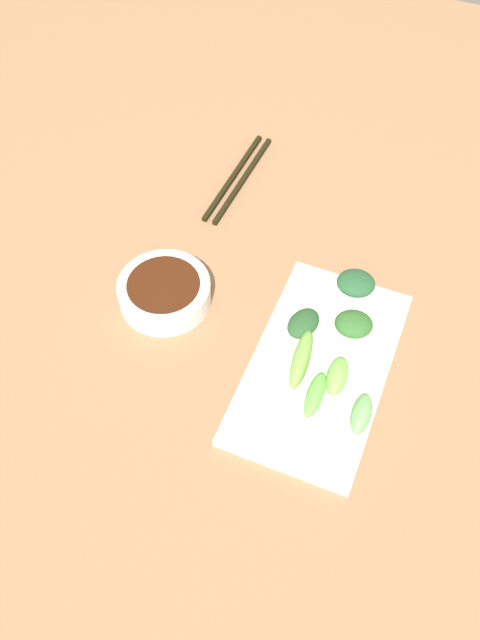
# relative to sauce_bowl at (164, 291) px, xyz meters

# --- Properties ---
(tabletop) EXTENTS (2.10, 2.10, 0.02)m
(tabletop) POSITION_rel_sauce_bowl_xyz_m (0.12, -0.03, -0.03)
(tabletop) COLOR #8A6342
(tabletop) RESTS_ON ground
(sauce_bowl) EXTENTS (0.14, 0.14, 0.04)m
(sauce_bowl) POSITION_rel_sauce_bowl_xyz_m (0.00, 0.00, 0.00)
(sauce_bowl) COLOR white
(sauce_bowl) RESTS_ON tabletop
(serving_plate) EXTENTS (0.18, 0.33, 0.01)m
(serving_plate) POSITION_rel_sauce_bowl_xyz_m (0.25, -0.02, -0.01)
(serving_plate) COLOR silver
(serving_plate) RESTS_ON tabletop
(broccoli_leafy_0) EXTENTS (0.06, 0.06, 0.02)m
(broccoli_leafy_0) POSITION_rel_sauce_bowl_xyz_m (0.26, 0.12, 0.00)
(broccoli_leafy_0) COLOR #224C29
(broccoli_leafy_0) RESTS_ON serving_plate
(broccoli_stalk_1) EXTENTS (0.03, 0.06, 0.02)m
(broccoli_stalk_1) POSITION_rel_sauce_bowl_xyz_m (0.33, -0.09, 0.00)
(broccoli_stalk_1) COLOR #67B75A
(broccoli_stalk_1) RESTS_ON serving_plate
(broccoli_stalk_2) EXTENTS (0.03, 0.10, 0.03)m
(broccoli_stalk_2) POSITION_rel_sauce_bowl_xyz_m (0.23, -0.04, 0.01)
(broccoli_stalk_2) COLOR #6FA642
(broccoli_stalk_2) RESTS_ON serving_plate
(broccoli_leafy_3) EXTENTS (0.05, 0.07, 0.02)m
(broccoli_leafy_3) POSITION_rel_sauce_bowl_xyz_m (0.21, 0.02, 0.00)
(broccoli_leafy_3) COLOR #234924
(broccoli_leafy_3) RESTS_ON serving_plate
(broccoli_stalk_4) EXTENTS (0.02, 0.07, 0.02)m
(broccoli_stalk_4) POSITION_rel_sauce_bowl_xyz_m (0.26, -0.08, 0.00)
(broccoli_stalk_4) COLOR #5EB242
(broccoli_stalk_4) RESTS_ON serving_plate
(broccoli_stalk_5) EXTENTS (0.03, 0.06, 0.02)m
(broccoli_stalk_5) POSITION_rel_sauce_bowl_xyz_m (0.28, -0.04, 0.00)
(broccoli_stalk_5) COLOR #6DB745
(broccoli_stalk_5) RESTS_ON serving_plate
(broccoli_leafy_6) EXTENTS (0.07, 0.06, 0.02)m
(broccoli_leafy_6) POSITION_rel_sauce_bowl_xyz_m (0.28, 0.05, 0.00)
(broccoli_leafy_6) COLOR #2B5924
(broccoli_leafy_6) RESTS_ON serving_plate
(chopsticks) EXTENTS (0.04, 0.23, 0.01)m
(chopsticks) POSITION_rel_sauce_bowl_xyz_m (0.00, 0.29, -0.02)
(chopsticks) COLOR black
(chopsticks) RESTS_ON tabletop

